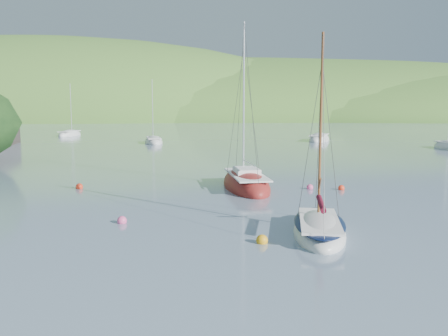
{
  "coord_description": "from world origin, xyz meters",
  "views": [
    {
      "loc": [
        1.21,
        -21.68,
        5.93
      ],
      "look_at": [
        1.91,
        8.0,
        1.95
      ],
      "focal_mm": 40.0,
      "sensor_mm": 36.0,
      "label": 1
    }
  ],
  "objects_px": {
    "distant_sloop_a": "(154,142)",
    "distant_sloop_b": "(319,140)",
    "daysailer_white": "(319,230)",
    "distant_sloop_c": "(70,135)",
    "sloop_red": "(246,185)"
  },
  "relations": [
    {
      "from": "sloop_red",
      "to": "distant_sloop_b",
      "type": "xyz_separation_m",
      "value": [
        13.85,
        41.09,
        -0.04
      ]
    },
    {
      "from": "daysailer_white",
      "to": "distant_sloop_a",
      "type": "relative_size",
      "value": 0.98
    },
    {
      "from": "distant_sloop_a",
      "to": "sloop_red",
      "type": "bearing_deg",
      "value": -85.38
    },
    {
      "from": "distant_sloop_c",
      "to": "sloop_red",
      "type": "bearing_deg",
      "value": -52.6
    },
    {
      "from": "distant_sloop_a",
      "to": "daysailer_white",
      "type": "bearing_deg",
      "value": -86.45
    },
    {
      "from": "distant_sloop_a",
      "to": "distant_sloop_b",
      "type": "distance_m",
      "value": 24.83
    },
    {
      "from": "distant_sloop_a",
      "to": "distant_sloop_c",
      "type": "distance_m",
      "value": 22.82
    },
    {
      "from": "distant_sloop_a",
      "to": "distant_sloop_b",
      "type": "bearing_deg",
      "value": -2.58
    },
    {
      "from": "daysailer_white",
      "to": "distant_sloop_c",
      "type": "height_order",
      "value": "distant_sloop_c"
    },
    {
      "from": "sloop_red",
      "to": "distant_sloop_c",
      "type": "bearing_deg",
      "value": 109.74
    },
    {
      "from": "distant_sloop_b",
      "to": "distant_sloop_c",
      "type": "height_order",
      "value": "distant_sloop_b"
    },
    {
      "from": "distant_sloop_a",
      "to": "distant_sloop_b",
      "type": "height_order",
      "value": "distant_sloop_b"
    },
    {
      "from": "daysailer_white",
      "to": "sloop_red",
      "type": "xyz_separation_m",
      "value": [
        -2.47,
        12.11,
        0.01
      ]
    },
    {
      "from": "sloop_red",
      "to": "distant_sloop_b",
      "type": "distance_m",
      "value": 43.36
    },
    {
      "from": "daysailer_white",
      "to": "distant_sloop_a",
      "type": "height_order",
      "value": "distant_sloop_a"
    }
  ]
}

